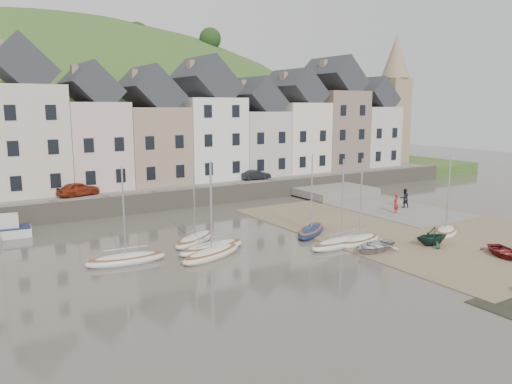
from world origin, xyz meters
TOP-DOWN VIEW (x-y plane):
  - ground at (0.00, 0.00)m, footprint 160.00×160.00m
  - quay_land at (0.00, 32.00)m, footprint 90.00×30.00m
  - quay_street at (0.00, 20.50)m, footprint 70.00×7.00m
  - seawall at (0.00, 17.00)m, footprint 70.00×1.20m
  - beach at (11.00, 0.00)m, footprint 18.00×26.00m
  - slipway at (15.00, 8.00)m, footprint 8.00×18.00m
  - hillside at (-5.00, 60.00)m, footprint 134.40×84.00m
  - townhouse_terrace at (1.76, 24.00)m, footprint 61.05×8.00m
  - church_spire at (34.55, 24.00)m, footprint 4.00×4.00m
  - sailboat_0 at (-11.39, 3.07)m, footprint 5.09×1.99m
  - sailboat_1 at (-5.75, 5.03)m, footprint 4.74×3.92m
  - sailboat_2 at (-6.35, 1.27)m, footprint 5.21×3.11m
  - sailboat_3 at (-5.67, 2.51)m, footprint 5.17×2.13m
  - sailboat_4 at (2.56, -1.15)m, footprint 5.71×2.05m
  - sailboat_5 at (2.78, 2.53)m, footprint 4.86×4.15m
  - sailboat_6 at (3.97, -1.49)m, footprint 4.28×2.19m
  - sailboat_7 at (11.30, -3.10)m, footprint 3.76×2.99m
  - rowboat_white at (3.50, -3.37)m, footprint 3.63×2.79m
  - rowboat_green at (7.90, -4.51)m, footprint 2.93×2.67m
  - rowboat_red at (9.75, -8.64)m, footprint 3.44×3.70m
  - person_red at (13.59, 3.98)m, footprint 0.73×0.58m
  - person_dark at (16.13, 5.23)m, footprint 1.06×0.94m
  - car_left at (-10.52, 19.50)m, footprint 4.03×2.49m
  - car_right at (8.42, 19.50)m, footprint 3.37×1.46m

SIDE VIEW (x-z plane):
  - hillside at x=-5.00m, z-range -59.99..24.01m
  - ground at x=0.00m, z-range 0.00..0.00m
  - beach at x=11.00m, z-range 0.00..0.06m
  - slipway at x=15.00m, z-range 0.00..0.12m
  - sailboat_4 at x=2.56m, z-range -2.90..3.42m
  - sailboat_3 at x=-5.67m, z-range -2.90..3.42m
  - sailboat_2 at x=-6.35m, z-range -2.90..3.42m
  - sailboat_0 at x=-11.39m, z-range -2.90..3.42m
  - sailboat_5 at x=2.78m, z-range -2.90..3.42m
  - sailboat_1 at x=-5.75m, z-range -2.90..3.42m
  - sailboat_6 at x=3.97m, z-range -2.89..3.43m
  - sailboat_7 at x=11.30m, z-range -2.89..3.43m
  - rowboat_red at x=9.75m, z-range 0.06..0.68m
  - rowboat_white at x=3.50m, z-range 0.06..0.76m
  - rowboat_green at x=7.90m, z-range 0.06..1.38m
  - quay_land at x=0.00m, z-range 0.00..1.50m
  - seawall at x=0.00m, z-range 0.00..1.80m
  - person_red at x=13.59m, z-range 0.12..1.87m
  - person_dark at x=16.13m, z-range 0.12..1.93m
  - quay_street at x=0.00m, z-range 1.50..1.60m
  - car_right at x=8.42m, z-range 1.60..2.68m
  - car_left at x=-10.52m, z-range 1.60..2.88m
  - townhouse_terrace at x=1.76m, z-range 0.36..14.29m
  - church_spire at x=34.55m, z-range 2.06..20.06m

